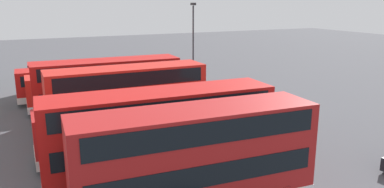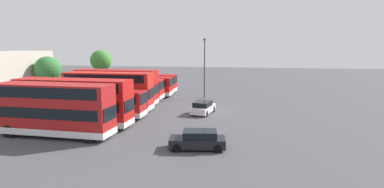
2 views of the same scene
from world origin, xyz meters
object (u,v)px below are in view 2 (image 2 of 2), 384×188
(bus_double_decker_fifth, at_px, (117,86))
(car_hatchback_silver, at_px, (198,140))
(lamp_post_tall, at_px, (204,64))
(bus_double_decker_second, at_px, (73,101))
(bus_single_deck_third, at_px, (93,102))
(bus_single_deck_far_end, at_px, (144,83))
(bus_single_deck_sixth, at_px, (126,89))
(bus_double_decker_fourth, at_px, (108,90))
(bus_single_deck_seventh, at_px, (133,85))
(car_small_green, at_px, (203,108))
(bus_double_decker_near_end, at_px, (54,108))

(bus_double_decker_fifth, height_order, car_hatchback_silver, bus_double_decker_fifth)
(lamp_post_tall, bearing_deg, bus_double_decker_second, 150.15)
(bus_single_deck_third, xyz_separation_m, bus_single_deck_far_end, (17.98, -0.14, -0.00))
(bus_single_deck_third, bearing_deg, bus_single_deck_sixth, 1.73)
(bus_single_deck_sixth, height_order, bus_single_deck_far_end, same)
(bus_double_decker_fourth, bearing_deg, bus_double_decker_fifth, 7.21)
(bus_double_decker_fourth, height_order, bus_single_deck_far_end, bus_double_decker_fourth)
(bus_single_deck_third, distance_m, car_hatchback_silver, 15.42)
(bus_single_deck_seventh, xyz_separation_m, lamp_post_tall, (0.02, -10.73, 3.32))
(bus_double_decker_second, distance_m, bus_single_deck_sixth, 14.80)
(bus_double_decker_second, height_order, car_hatchback_silver, bus_double_decker_second)
(bus_single_deck_far_end, distance_m, car_small_green, 18.34)
(bus_single_deck_third, bearing_deg, bus_single_deck_seventh, 1.48)
(lamp_post_tall, bearing_deg, bus_single_deck_seventh, 90.09)
(bus_single_deck_third, xyz_separation_m, car_small_green, (3.59, -11.48, -0.92))
(car_hatchback_silver, distance_m, lamp_post_tall, 23.54)
(bus_double_decker_fifth, bearing_deg, car_hatchback_silver, -141.17)
(bus_double_decker_fifth, bearing_deg, bus_single_deck_third, -179.36)
(bus_double_decker_second, relative_size, bus_single_deck_seventh, 0.96)
(car_hatchback_silver, relative_size, car_small_green, 1.03)
(bus_double_decker_second, relative_size, bus_single_deck_third, 0.99)
(bus_double_decker_near_end, relative_size, bus_single_deck_seventh, 0.87)
(bus_double_decker_fifth, height_order, car_small_green, bus_double_decker_fifth)
(bus_double_decker_near_end, xyz_separation_m, bus_single_deck_far_end, (25.37, 0.01, -0.83))
(bus_double_decker_near_end, distance_m, lamp_post_tall, 24.05)
(car_hatchback_silver, bearing_deg, bus_single_deck_far_end, 25.00)
(bus_double_decker_second, distance_m, bus_single_deck_third, 3.97)
(bus_single_deck_seventh, bearing_deg, bus_single_deck_third, -178.52)
(bus_single_deck_third, height_order, bus_single_deck_sixth, same)
(bus_double_decker_near_end, distance_m, bus_double_decker_second, 3.51)
(bus_single_deck_far_end, height_order, car_hatchback_silver, bus_single_deck_far_end)
(bus_single_deck_third, height_order, car_hatchback_silver, bus_single_deck_third)
(bus_single_deck_far_end, xyz_separation_m, car_hatchback_silver, (-26.78, -12.49, -0.92))
(bus_single_deck_third, height_order, bus_double_decker_fourth, bus_double_decker_fourth)
(bus_double_decker_fifth, xyz_separation_m, car_hatchback_silver, (-15.79, -12.71, -1.75))
(bus_double_decker_near_end, xyz_separation_m, car_small_green, (10.98, -11.33, -1.75))
(bus_single_deck_sixth, xyz_separation_m, car_hatchback_silver, (-19.69, -12.96, -0.92))
(bus_double_decker_second, relative_size, car_small_green, 2.69)
(bus_double_decker_second, bearing_deg, bus_single_deck_seventh, 1.04)
(bus_single_deck_far_end, bearing_deg, bus_double_decker_fifth, 178.86)
(bus_double_decker_near_end, height_order, car_hatchback_silver, bus_double_decker_near_end)
(bus_double_decker_fourth, xyz_separation_m, car_small_green, (0.21, -11.10, -1.75))
(bus_single_deck_seventh, bearing_deg, bus_double_decker_fifth, -177.71)
(bus_single_deck_third, bearing_deg, car_hatchback_silver, -124.87)
(bus_double_decker_fifth, distance_m, car_small_green, 12.17)
(bus_double_decker_near_end, relative_size, bus_single_deck_far_end, 0.98)
(bus_single_deck_seventh, height_order, lamp_post_tall, lamp_post_tall)
(bus_single_deck_sixth, bearing_deg, car_small_green, -121.73)
(bus_single_deck_third, relative_size, car_small_green, 2.72)
(car_hatchback_silver, relative_size, lamp_post_tall, 0.51)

